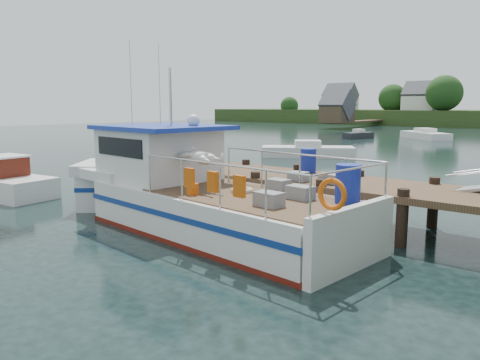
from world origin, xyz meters
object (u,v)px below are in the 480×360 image
Objects in this scene: moored_rowboat at (172,161)px; moored_a at (308,151)px; lobster_boat at (189,193)px; moored_e at (359,135)px; moored_d at (425,135)px.

moored_rowboat is 10.86m from moored_a.
moored_rowboat is (-11.11, 9.38, -0.68)m from lobster_boat.
moored_rowboat is at bearing -122.63° from moored_a.
moored_rowboat is 0.89× the size of moored_e.
moored_a is 0.98× the size of moored_d.
moored_a is 24.99m from moored_d.
moored_e is (-13.52, 40.44, -0.66)m from lobster_boat.
moored_e is at bearing -162.21° from moored_d.
lobster_boat is at bearing -97.33° from moored_d.
moored_rowboat is 0.53× the size of moored_d.
moored_d is (0.29, 24.98, 0.00)m from moored_a.
moored_a is at bearing -70.22° from moored_e.
moored_d is at bearing 75.16° from moored_a.
lobster_boat reaches higher than moored_a.
moored_d is 1.67× the size of moored_e.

